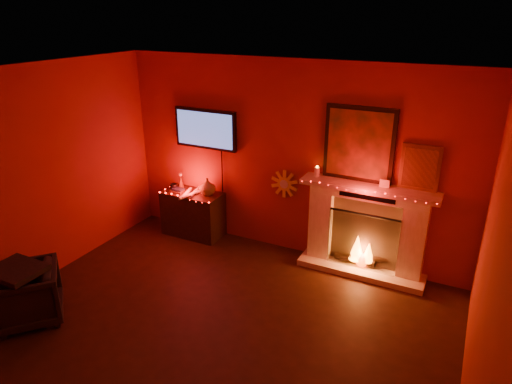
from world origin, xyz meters
TOP-DOWN VIEW (x-y plane):
  - room at (0.00, 0.00)m, footprint 5.00×5.00m
  - fireplace at (1.14, 2.39)m, footprint 1.72×0.40m
  - tv at (-1.30, 2.45)m, footprint 1.00×0.07m
  - sunburst_clock at (-0.05, 2.48)m, footprint 0.40×0.03m
  - console_table at (-1.45, 2.26)m, footprint 0.91×0.57m
  - armchair at (-1.93, -0.34)m, footprint 0.97×0.98m

SIDE VIEW (x-z plane):
  - armchair at x=-1.93m, z-range 0.00..0.64m
  - console_table at x=-1.45m, z-range -0.09..0.86m
  - fireplace at x=1.14m, z-range -0.37..1.81m
  - sunburst_clock at x=-0.05m, z-range 0.80..1.20m
  - room at x=0.00m, z-range -1.15..3.85m
  - tv at x=-1.30m, z-range 1.03..2.27m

